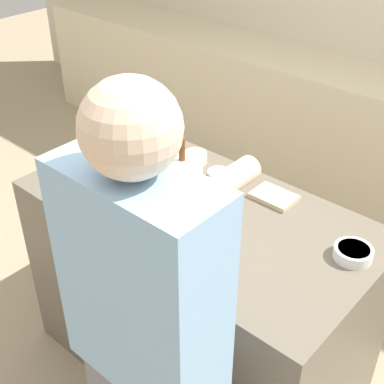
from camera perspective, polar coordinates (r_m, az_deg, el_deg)
ground_plane at (r=2.77m, az=0.49°, el=-17.60°), size 12.00×12.00×0.00m
back_cabinet_block at (r=3.72m, az=19.06°, el=4.47°), size 6.00×0.60×0.92m
kitchen_island at (r=2.42m, az=0.54°, el=-10.68°), size 1.44×0.77×0.93m
baking_tray at (r=2.09m, az=-2.50°, el=-2.15°), size 0.37×0.32×0.01m
gingerbread_house at (r=2.02m, az=-2.58°, el=0.86°), size 0.20×0.17×0.33m
decorative_tree at (r=2.22m, az=-6.45°, el=4.34°), size 0.14×0.14×0.29m
candy_bowl_front_corner at (r=2.41m, az=0.39°, el=3.77°), size 0.10×0.10×0.05m
candy_bowl_center_rear at (r=1.95m, az=16.81°, el=-6.20°), size 0.14×0.14×0.04m
candy_bowl_near_tray_left at (r=2.43m, az=-4.90°, el=3.90°), size 0.12×0.12×0.04m
candy_bowl_far_right at (r=2.28m, az=2.90°, el=1.78°), size 0.10×0.10×0.04m
cookbook at (r=2.19m, az=8.74°, el=-0.49°), size 0.18×0.13×0.02m
person at (r=1.62m, az=-4.73°, el=-16.99°), size 0.46×0.58×1.76m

